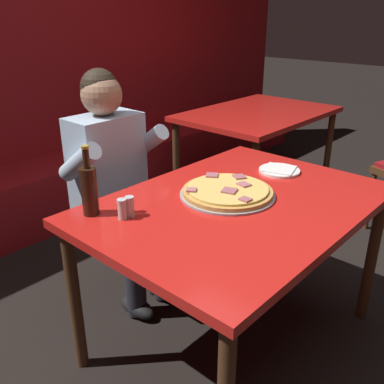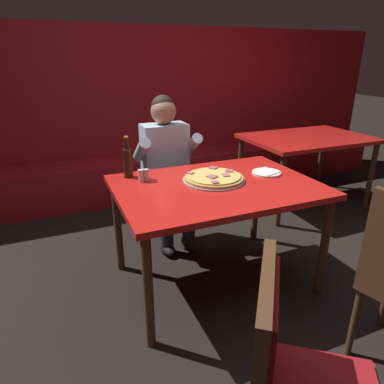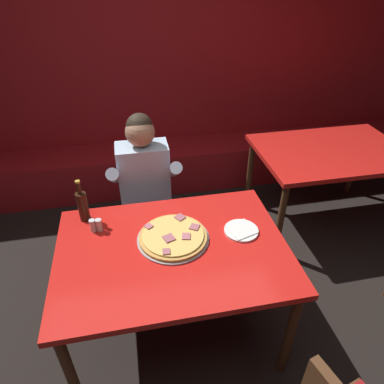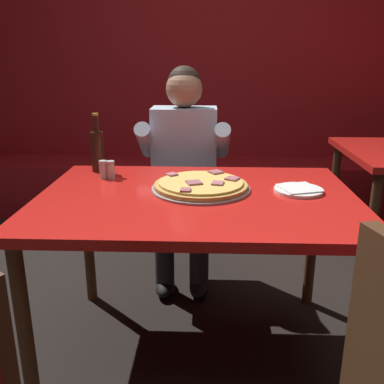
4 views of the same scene
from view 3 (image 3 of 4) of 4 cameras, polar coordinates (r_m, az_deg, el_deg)
ground_plane at (r=2.60m, az=-2.69°, el=-21.53°), size 24.00×24.00×0.00m
booth_wall_panel at (r=3.83m, az=-8.42°, el=15.75°), size 6.80×0.16×1.90m
booth_bench at (r=3.83m, az=-7.17°, el=4.00°), size 6.46×0.48×0.46m
main_dining_table at (r=2.07m, az=-3.21°, el=-10.81°), size 1.34×0.96×0.77m
pizza at (r=2.06m, az=-3.16°, el=-7.46°), size 0.43×0.43×0.05m
plate_white_paper at (r=2.13m, az=8.21°, el=-6.34°), size 0.21×0.21×0.02m
beer_bottle at (r=2.25m, az=-17.76°, el=-2.13°), size 0.07×0.07×0.29m
shaker_parmesan at (r=2.18m, az=-16.17°, el=-5.49°), size 0.04×0.04×0.09m
shaker_red_pepper_flakes at (r=2.17m, az=-15.22°, el=-5.45°), size 0.04×0.04×0.09m
diner_seated_blue_shirt at (r=2.61m, az=-7.71°, el=0.28°), size 0.53×0.53×1.27m
background_dining_table at (r=3.30m, az=22.03°, el=5.29°), size 1.29×0.89×0.77m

